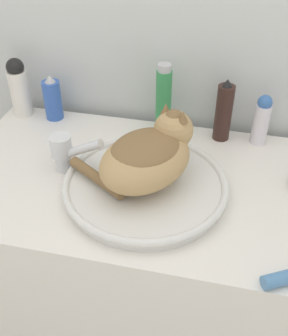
% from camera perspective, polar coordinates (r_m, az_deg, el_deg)
% --- Properties ---
extents(wall_back, '(8.00, 0.05, 2.40)m').
position_cam_1_polar(wall_back, '(1.32, 4.43, 20.00)').
color(wall_back, silver).
rests_on(wall_back, ground_plane).
extents(vanity_counter, '(1.12, 0.61, 0.86)m').
position_cam_1_polar(vanity_counter, '(1.48, 0.62, -14.67)').
color(vanity_counter, white).
rests_on(vanity_counter, ground_plane).
extents(sink_basin, '(0.44, 0.44, 0.04)m').
position_cam_1_polar(sink_basin, '(1.11, 0.14, -2.46)').
color(sink_basin, silver).
rests_on(sink_basin, vanity_counter).
extents(cat, '(0.36, 0.32, 0.17)m').
position_cam_1_polar(cat, '(1.06, 0.60, 1.91)').
color(cat, tan).
rests_on(cat, sink_basin).
extents(faucet, '(0.17, 0.07, 0.14)m').
position_cam_1_polar(faucet, '(1.18, -10.59, 2.33)').
color(faucet, silver).
rests_on(faucet, vanity_counter).
extents(shampoo_bottle_tall, '(0.05, 0.05, 0.23)m').
position_cam_1_polar(shampoo_bottle_tall, '(1.32, 2.66, 9.19)').
color(shampoo_bottle_tall, '#338C4C').
rests_on(shampoo_bottle_tall, vanity_counter).
extents(hairspray_can_black, '(0.05, 0.05, 0.20)m').
position_cam_1_polar(hairspray_can_black, '(1.31, 10.74, 7.50)').
color(hairspray_can_black, '#331E19').
rests_on(hairspray_can_black, vanity_counter).
extents(spray_bottle_trigger, '(0.06, 0.06, 0.15)m').
position_cam_1_polar(spray_bottle_trigger, '(1.44, -12.28, 9.12)').
color(spray_bottle_trigger, '#335BB7').
rests_on(spray_bottle_trigger, vanity_counter).
extents(lotion_bottle_white, '(0.06, 0.06, 0.20)m').
position_cam_1_polar(lotion_bottle_white, '(1.48, -16.57, 10.44)').
color(lotion_bottle_white, white).
rests_on(lotion_bottle_white, vanity_counter).
extents(deodorant_stick, '(0.05, 0.05, 0.16)m').
position_cam_1_polar(deodorant_stick, '(1.32, 15.64, 6.31)').
color(deodorant_stick, silver).
rests_on(deodorant_stick, vanity_counter).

